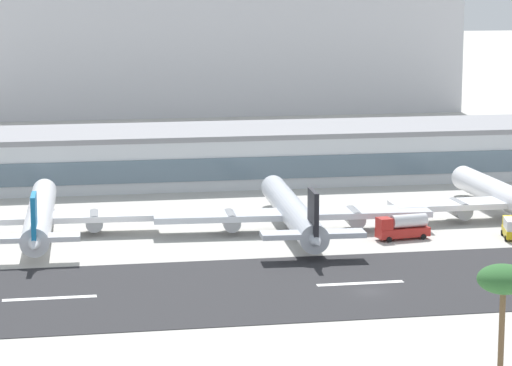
% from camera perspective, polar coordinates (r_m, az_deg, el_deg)
% --- Properties ---
extents(ground_plane, '(1400.00, 1400.00, 0.00)m').
position_cam_1_polar(ground_plane, '(156.08, 5.49, -5.28)').
color(ground_plane, '#B2AFA8').
extents(runway_strip, '(800.00, 32.82, 0.08)m').
position_cam_1_polar(runway_strip, '(160.10, 5.07, -4.86)').
color(runway_strip, '#262628').
rests_on(runway_strip, ground_plane).
extents(runway_centreline_dash_3, '(12.00, 1.20, 0.01)m').
position_cam_1_polar(runway_centreline_dash_3, '(154.57, -9.94, -5.50)').
color(runway_centreline_dash_3, white).
rests_on(runway_centreline_dash_3, runway_strip).
extents(runway_centreline_dash_4, '(12.00, 1.20, 0.01)m').
position_cam_1_polar(runway_centreline_dash_4, '(160.08, 5.06, -4.85)').
color(runway_centreline_dash_4, white).
rests_on(runway_centreline_dash_4, runway_strip).
extents(terminal_building, '(144.67, 25.05, 10.63)m').
position_cam_1_polar(terminal_building, '(239.23, -0.35, 1.43)').
color(terminal_building, silver).
rests_on(terminal_building, ground_plane).
extents(distant_hotel_block, '(147.54, 38.85, 49.98)m').
position_cam_1_polar(distant_hotel_block, '(363.10, -2.16, 7.47)').
color(distant_hotel_block, '#BCBCC1').
rests_on(distant_hotel_block, ground_plane).
extents(airliner_blue_tail_gate_0, '(38.41, 48.31, 10.08)m').
position_cam_1_polar(airliner_blue_tail_gate_0, '(190.33, -10.41, -1.62)').
color(airliner_blue_tail_gate_0, silver).
rests_on(airliner_blue_tail_gate_0, ground_plane).
extents(airliner_black_tail_gate_1, '(45.23, 49.41, 10.31)m').
position_cam_1_polar(airliner_black_tail_gate_1, '(189.61, 1.83, -1.48)').
color(airliner_black_tail_gate_1, silver).
rests_on(airliner_black_tail_gate_1, ground_plane).
extents(service_fuel_truck_0, '(8.80, 3.89, 3.95)m').
position_cam_1_polar(service_fuel_truck_0, '(186.93, 7.10, -2.11)').
color(service_fuel_truck_0, '#B2231E').
rests_on(service_fuel_truck_0, ground_plane).
extents(service_box_truck_1, '(3.85, 6.41, 3.25)m').
position_cam_1_polar(service_box_truck_1, '(190.48, 12.26, -2.11)').
color(service_box_truck_1, gold).
rests_on(service_box_truck_1, ground_plane).
extents(palm_tree_0, '(5.21, 5.21, 13.24)m').
position_cam_1_polar(palm_tree_0, '(117.88, 11.87, -4.71)').
color(palm_tree_0, brown).
rests_on(palm_tree_0, ground_plane).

